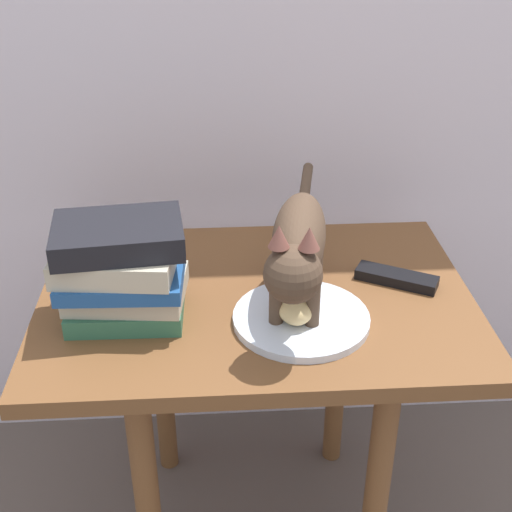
{
  "coord_description": "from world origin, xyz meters",
  "views": [
    {
      "loc": [
        -0.07,
        -1.05,
        1.29
      ],
      "look_at": [
        0.0,
        0.0,
        0.7
      ],
      "focal_mm": 48.25,
      "sensor_mm": 36.0,
      "label": 1
    }
  ],
  "objects_px": {
    "bread_roll": "(295,307)",
    "book_stack": "(122,270)",
    "side_table": "(256,338)",
    "plate": "(301,319)",
    "cat": "(298,244)",
    "tv_remote": "(397,278)"
  },
  "relations": [
    {
      "from": "cat",
      "to": "plate",
      "type": "bearing_deg",
      "value": -81.17
    },
    {
      "from": "side_table",
      "to": "cat",
      "type": "xyz_separation_m",
      "value": [
        0.07,
        -0.06,
        0.23
      ]
    },
    {
      "from": "bread_roll",
      "to": "book_stack",
      "type": "relative_size",
      "value": 0.36
    },
    {
      "from": "side_table",
      "to": "plate",
      "type": "relative_size",
      "value": 3.36
    },
    {
      "from": "side_table",
      "to": "plate",
      "type": "distance_m",
      "value": 0.16
    },
    {
      "from": "bread_roll",
      "to": "side_table",
      "type": "bearing_deg",
      "value": 119.18
    },
    {
      "from": "side_table",
      "to": "cat",
      "type": "relative_size",
      "value": 1.65
    },
    {
      "from": "book_stack",
      "to": "bread_roll",
      "type": "bearing_deg",
      "value": -10.08
    },
    {
      "from": "bread_roll",
      "to": "tv_remote",
      "type": "relative_size",
      "value": 0.53
    },
    {
      "from": "side_table",
      "to": "bread_roll",
      "type": "xyz_separation_m",
      "value": [
        0.06,
        -0.1,
        0.14
      ]
    },
    {
      "from": "plate",
      "to": "tv_remote",
      "type": "height_order",
      "value": "tv_remote"
    },
    {
      "from": "bread_roll",
      "to": "cat",
      "type": "relative_size",
      "value": 0.17
    },
    {
      "from": "plate",
      "to": "tv_remote",
      "type": "bearing_deg",
      "value": 31.14
    },
    {
      "from": "tv_remote",
      "to": "bread_roll",
      "type": "bearing_deg",
      "value": -119.66
    },
    {
      "from": "bread_roll",
      "to": "book_stack",
      "type": "xyz_separation_m",
      "value": [
        -0.29,
        0.05,
        0.05
      ]
    },
    {
      "from": "cat",
      "to": "book_stack",
      "type": "bearing_deg",
      "value": 179.03
    },
    {
      "from": "side_table",
      "to": "tv_remote",
      "type": "distance_m",
      "value": 0.29
    },
    {
      "from": "bread_roll",
      "to": "book_stack",
      "type": "distance_m",
      "value": 0.29
    },
    {
      "from": "plate",
      "to": "tv_remote",
      "type": "relative_size",
      "value": 1.55
    },
    {
      "from": "side_table",
      "to": "book_stack",
      "type": "distance_m",
      "value": 0.3
    },
    {
      "from": "cat",
      "to": "tv_remote",
      "type": "xyz_separation_m",
      "value": [
        0.2,
        0.08,
        -0.12
      ]
    },
    {
      "from": "cat",
      "to": "tv_remote",
      "type": "distance_m",
      "value": 0.25
    }
  ]
}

